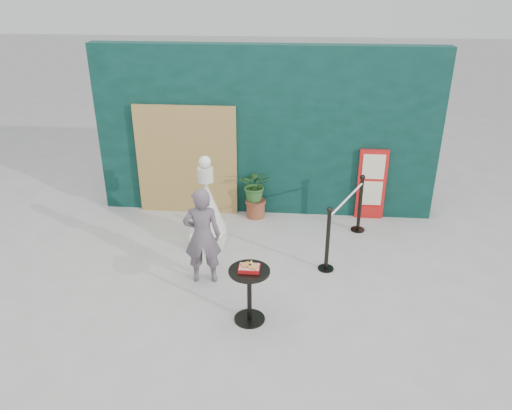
# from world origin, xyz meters

# --- Properties ---
(ground) EXTENTS (60.00, 60.00, 0.00)m
(ground) POSITION_xyz_m (0.00, 0.00, 0.00)
(ground) COLOR #ADAAA5
(ground) RESTS_ON ground
(back_wall) EXTENTS (6.00, 0.30, 3.00)m
(back_wall) POSITION_xyz_m (0.00, 3.15, 1.50)
(back_wall) COLOR black
(back_wall) RESTS_ON ground
(bamboo_fence) EXTENTS (1.80, 0.08, 2.00)m
(bamboo_fence) POSITION_xyz_m (-1.40, 2.94, 1.00)
(bamboo_fence) COLOR tan
(bamboo_fence) RESTS_ON ground
(woman) EXTENTS (0.57, 0.41, 1.45)m
(woman) POSITION_xyz_m (-0.71, 0.71, 0.72)
(woman) COLOR #62545F
(woman) RESTS_ON ground
(menu_board) EXTENTS (0.50, 0.07, 1.30)m
(menu_board) POSITION_xyz_m (1.90, 2.95, 0.65)
(menu_board) COLOR red
(menu_board) RESTS_ON ground
(statue) EXTENTS (0.60, 0.60, 1.54)m
(statue) POSITION_xyz_m (-0.83, 1.72, 0.63)
(statue) COLOR silver
(statue) RESTS_ON ground
(cafe_table) EXTENTS (0.52, 0.52, 0.75)m
(cafe_table) POSITION_xyz_m (0.03, -0.15, 0.50)
(cafe_table) COLOR black
(cafe_table) RESTS_ON ground
(food_basket) EXTENTS (0.26, 0.19, 0.11)m
(food_basket) POSITION_xyz_m (0.04, -0.15, 0.79)
(food_basket) COLOR #AB1214
(food_basket) RESTS_ON cafe_table
(planter) EXTENTS (0.55, 0.48, 0.93)m
(planter) POSITION_xyz_m (-0.15, 2.82, 0.54)
(planter) COLOR brown
(planter) RESTS_ON ground
(stanchion_barrier) EXTENTS (0.84, 1.54, 1.03)m
(stanchion_barrier) POSITION_xyz_m (1.36, 1.79, 0.49)
(stanchion_barrier) COLOR black
(stanchion_barrier) RESTS_ON ground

